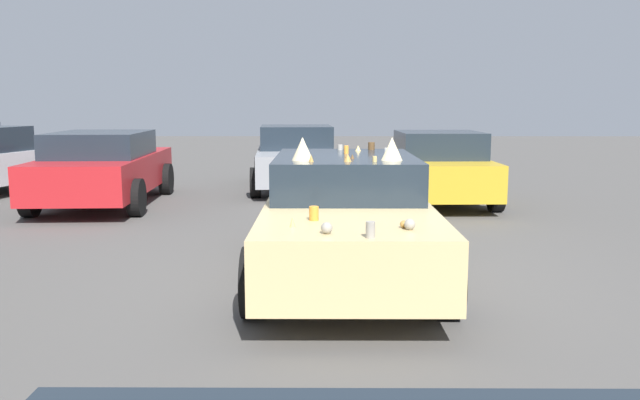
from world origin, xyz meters
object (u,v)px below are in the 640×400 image
Objects in this scene: art_car_decorated at (346,214)px; parked_sedan_behind_right at (104,167)px; parked_sedan_row_back_far at (296,158)px; parked_sedan_behind_left at (436,168)px.

parked_sedan_behind_right is at bearing -138.63° from art_car_decorated.
art_car_decorated reaches higher than parked_sedan_behind_right.
parked_sedan_behind_right is at bearing -60.93° from parked_sedan_row_back_far.
parked_sedan_behind_left is at bearing 51.37° from parked_sedan_row_back_far.
art_car_decorated is 5.89m from parked_sedan_behind_left.
parked_sedan_behind_right is (5.16, 4.55, 0.02)m from art_car_decorated.
art_car_decorated is 7.59m from parked_sedan_row_back_far.
parked_sedan_behind_left is 6.56m from parked_sedan_behind_right.
parked_sedan_behind_left is (5.54, -2.00, -0.02)m from art_car_decorated.
parked_sedan_row_back_far reaches higher than parked_sedan_behind_right.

